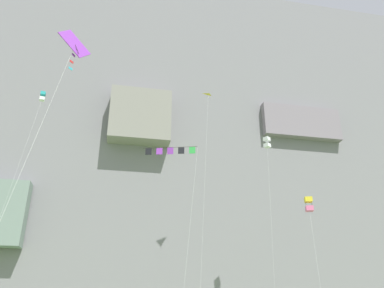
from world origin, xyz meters
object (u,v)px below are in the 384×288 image
(kite_box_mid_center, at_px, (267,143))
(kite_box_high_right, at_px, (42,98))
(kite_delta_low_center, at_px, (209,110))
(kite_banner_low_right, at_px, (171,155))
(kite_box_upper_left, at_px, (309,204))
(kite_diamond_high_center, at_px, (73,49))

(kite_box_mid_center, distance_m, kite_box_high_right, 29.90)
(kite_delta_low_center, bearing_deg, kite_banner_low_right, -117.55)
(kite_banner_low_right, height_order, kite_box_upper_left, kite_banner_low_right)
(kite_banner_low_right, bearing_deg, kite_box_mid_center, 42.57)
(kite_banner_low_right, xyz_separation_m, kite_diamond_high_center, (-7.43, -13.93, 0.02))
(kite_banner_low_right, xyz_separation_m, kite_box_mid_center, (15.41, 14.16, 8.74))
(kite_banner_low_right, relative_size, kite_box_high_right, 0.62)
(kite_delta_low_center, xyz_separation_m, kite_box_upper_left, (11.29, -3.49, -13.70))
(kite_box_mid_center, xyz_separation_m, kite_box_upper_left, (2.76, -4.46, -9.81))
(kite_banner_low_right, relative_size, kite_box_mid_center, 0.66)
(kite_box_mid_center, bearing_deg, kite_box_upper_left, -58.31)
(kite_box_high_right, bearing_deg, kite_box_mid_center, 7.24)
(kite_box_upper_left, bearing_deg, kite_box_mid_center, 121.69)
(kite_banner_low_right, bearing_deg, kite_box_high_right, 143.81)
(kite_delta_low_center, relative_size, kite_box_mid_center, 1.22)
(kite_diamond_high_center, distance_m, kite_box_high_right, 27.30)
(kite_delta_low_center, height_order, kite_box_upper_left, kite_delta_low_center)
(kite_box_upper_left, distance_m, kite_box_high_right, 34.35)
(kite_box_mid_center, bearing_deg, kite_banner_low_right, -137.43)
(kite_banner_low_right, xyz_separation_m, kite_box_upper_left, (18.17, 9.69, -1.07))
(kite_box_upper_left, bearing_deg, kite_banner_low_right, -151.92)
(kite_diamond_high_center, relative_size, kite_box_high_right, 0.64)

